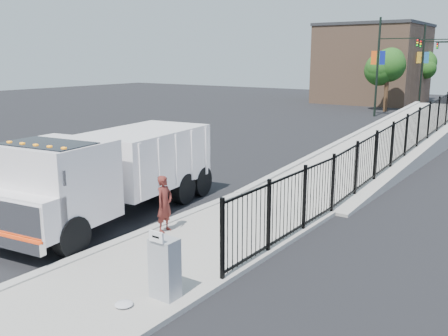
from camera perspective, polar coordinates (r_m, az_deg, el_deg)
The scene contains 15 objects.
ground at distance 14.81m, azimuth -7.01°, elevation -6.78°, with size 120.00×120.00×0.00m, color black.
sidewalk at distance 12.20m, azimuth -6.55°, elevation -10.82°, with size 3.55×12.00×0.12m, color #9E998E.
curb at distance 13.46m, azimuth -12.78°, elevation -8.67°, with size 0.30×12.00×0.16m, color #ADAAA3.
ramp at distance 27.75m, azimuth 19.21°, elevation 1.75°, with size 3.95×24.00×1.70m, color #9E998E.
iron_fence at distance 23.42m, azimuth 19.98°, elevation 2.03°, with size 0.10×28.00×1.80m, color black.
truck at distance 15.44m, azimuth -13.04°, elevation -0.22°, with size 3.57×8.30×2.75m.
worker at distance 13.91m, azimuth -6.81°, elevation -4.09°, with size 0.58×0.38×1.59m, color #5C211B.
utility_cabinet at distance 10.27m, azimuth -6.78°, elevation -11.30°, with size 0.55×0.40×1.25m, color gray.
arrow_sign at distance 9.85m, azimuth -7.75°, elevation -7.79°, with size 0.35×0.04×0.22m, color white.
debris at distance 10.29m, azimuth -11.37°, elevation -15.00°, with size 0.37×0.37×0.09m, color silver.
light_pole_0 at distance 43.49m, azimuth 17.55°, elevation 11.35°, with size 3.77×0.22×8.00m.
light_pole_2 at distance 53.89m, azimuth 22.05°, elevation 11.16°, with size 3.78×0.22×8.00m.
tree_0 at distance 47.83m, azimuth 18.22°, elevation 10.89°, with size 3.07×3.07×5.54m.
tree_2 at distance 58.96m, azimuth 21.89°, elevation 10.81°, with size 2.59×2.59×5.29m.
building at distance 57.37m, azimuth 16.61°, elevation 11.21°, with size 10.00×10.00×8.00m, color #8C664C.
Camera 1 is at (9.42, -10.32, 4.90)m, focal length 40.00 mm.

